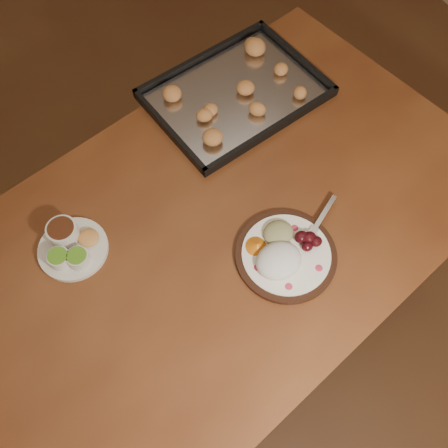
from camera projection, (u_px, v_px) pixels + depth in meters
ground at (185, 259)px, 2.06m from camera, size 4.00×4.00×0.00m
dining_table at (218, 241)px, 1.37m from camera, size 1.65×1.19×0.75m
dinner_plate at (284, 254)px, 1.23m from camera, size 0.33×0.25×0.06m
condiment_saucer at (70, 245)px, 1.24m from camera, size 0.17×0.17×0.06m
baking_tray at (236, 93)px, 1.48m from camera, size 0.54×0.43×0.05m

